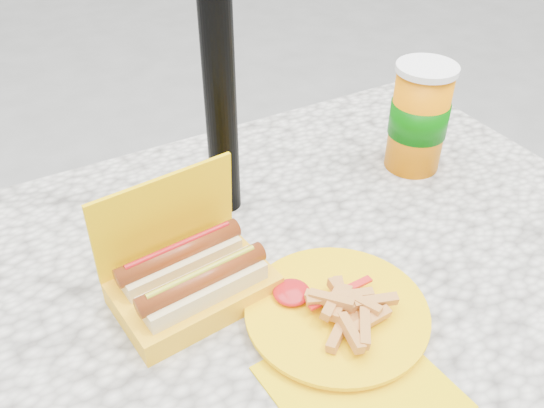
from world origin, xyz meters
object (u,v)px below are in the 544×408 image
hotdog_box (191,277)px  fries_plate (338,317)px  soda_cup (419,118)px  umbrella_pole (214,1)px

hotdog_box → fries_plate: size_ratio=0.67×
hotdog_box → soda_cup: 0.52m
umbrella_pole → hotdog_box: 0.38m
fries_plate → soda_cup: soda_cup is taller
hotdog_box → soda_cup: size_ratio=1.13×
fries_plate → soda_cup: (0.34, 0.26, 0.09)m
soda_cup → umbrella_pole: bearing=170.6°
umbrella_pole → soda_cup: 0.44m
hotdog_box → fries_plate: hotdog_box is taller
fries_plate → soda_cup: bearing=36.8°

